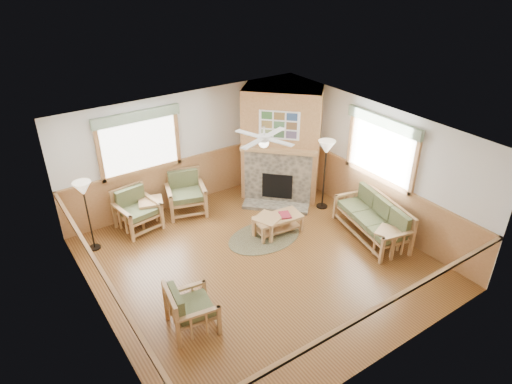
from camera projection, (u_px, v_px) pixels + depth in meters
floor at (259, 262)px, 9.04m from camera, size 6.00×6.00×0.01m
ceiling at (260, 135)px, 7.73m from camera, size 6.00×6.00×0.01m
wall_back at (186, 149)px, 10.56m from camera, size 6.00×0.02×2.70m
wall_front at (384, 296)px, 6.21m from camera, size 6.00×0.02×2.70m
wall_left at (97, 260)px, 6.91m from camera, size 0.02×6.00×2.70m
wall_right at (373, 164)px, 9.86m from camera, size 0.02×6.00×2.70m
wainscot at (259, 239)px, 8.77m from camera, size 6.00×6.00×1.10m
fireplace at (281, 143)px, 10.88m from camera, size 3.11×3.11×2.70m
window_back at (135, 110)px, 9.42m from camera, size 1.90×0.16×1.50m
window_right at (387, 115)px, 9.12m from camera, size 0.16×1.90×1.50m
ceiling_fan at (264, 128)px, 8.12m from camera, size 1.59×1.59×0.36m
sofa at (372, 219)px, 9.65m from camera, size 1.99×1.16×0.86m
armchair_back_left at (137, 210)px, 9.90m from camera, size 0.93×0.93×0.91m
armchair_back_right at (186, 194)px, 10.51m from camera, size 1.06×1.06×0.95m
armchair_left at (192, 307)px, 7.34m from camera, size 0.84×0.84×0.83m
coffee_table at (278, 225)px, 9.86m from camera, size 1.08×0.63×0.41m
end_table_chairs at (152, 212)px, 10.17m from camera, size 0.65×0.64×0.58m
end_table_sofa at (387, 242)px, 9.21m from camera, size 0.60×0.59×0.52m
footstool at (268, 226)px, 9.78m from camera, size 0.66×0.66×0.44m
braided_rug at (264, 237)px, 9.80m from camera, size 1.88×1.88×0.01m
floor_lamp_left at (88, 216)px, 9.08m from camera, size 0.40×0.40×1.55m
floor_lamp_right at (324, 175)px, 10.52m from camera, size 0.40×0.40×1.71m
book_red at (285, 214)px, 9.78m from camera, size 0.31×0.36×0.03m
book_dark at (270, 216)px, 9.72m from camera, size 0.20×0.27×0.03m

